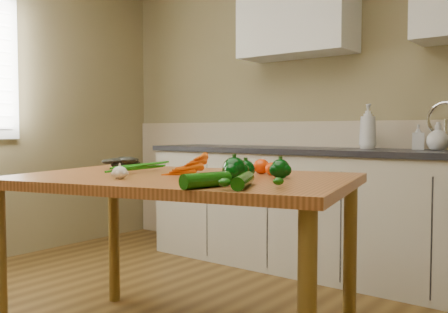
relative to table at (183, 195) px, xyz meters
name	(u,v)px	position (x,y,z in m)	size (l,w,h in m)	color
room	(63,78)	(-0.27, -0.45, 0.52)	(4.04, 5.04, 2.64)	brown
counter_run	(324,209)	(-0.06, 1.57, -0.27)	(2.84, 0.64, 1.14)	#B9B09A
table	(183,195)	(0.00, 0.00, 0.00)	(1.72, 1.33, 0.82)	#B06633
soap_bottle_a	(368,126)	(0.22, 1.68, 0.33)	(0.12, 0.12, 0.31)	silver
soap_bottle_b	(418,137)	(0.54, 1.73, 0.26)	(0.08, 0.08, 0.17)	silver
soap_bottle_c	(438,136)	(0.68, 1.68, 0.26)	(0.14, 0.14, 0.18)	silver
carrot_bunch	(175,166)	(-0.09, 0.04, 0.13)	(0.28, 0.22, 0.08)	#EB5705
leafy_greens	(124,159)	(-0.52, 0.10, 0.15)	(0.22, 0.20, 0.11)	black
garlic_bulb	(120,173)	(-0.10, -0.29, 0.12)	(0.07, 0.07, 0.06)	silver
pepper_a	(246,169)	(0.31, 0.07, 0.13)	(0.08, 0.08, 0.08)	black
pepper_b	(280,169)	(0.43, 0.16, 0.13)	(0.08, 0.08, 0.08)	black
pepper_c	(234,169)	(0.34, -0.05, 0.14)	(0.10, 0.10, 0.10)	black
tomato_a	(242,167)	(0.15, 0.25, 0.12)	(0.07, 0.07, 0.07)	#891302
tomato_b	(261,166)	(0.24, 0.30, 0.13)	(0.08, 0.08, 0.07)	#DD3905
tomato_c	(272,169)	(0.33, 0.26, 0.12)	(0.07, 0.07, 0.06)	#DD3905
zucchini_a	(243,181)	(0.50, -0.22, 0.12)	(0.05, 0.05, 0.26)	#0B4307
zucchini_b	(206,180)	(0.40, -0.31, 0.12)	(0.06, 0.06, 0.21)	#0B4307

